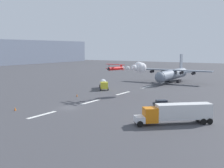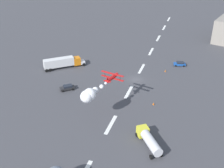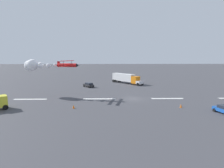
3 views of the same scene
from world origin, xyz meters
The scene contains 13 objects.
ground_plane centered at (0.00, 0.00, 0.00)m, with size 440.00×440.00×0.00m, color #424247.
runway_stripe_4 centered at (-8.49, 0.00, 0.01)m, with size 8.00×0.90×0.01m, color white.
runway_stripe_5 centered at (8.49, 0.00, 0.01)m, with size 8.00×0.90×0.01m, color white.
runway_stripe_6 centered at (25.46, 0.00, 0.01)m, with size 8.00×0.90×0.01m, color white.
runway_stripe_7 centered at (42.44, 0.00, 0.01)m, with size 8.00×0.90×0.01m, color white.
runway_stripe_8 centered at (59.41, 0.00, 0.01)m, with size 8.00×0.90×0.01m, color white.
cargo_transport_plane centered at (58.97, -2.95, 3.37)m, with size 27.78×31.33×11.21m.
stunt_biplane_red centered at (25.57, -4.76, 8.12)m, with size 15.20×7.57×3.24m.
semi_truck_orange centered at (-0.73, -26.07, 2.12)m, with size 11.32×12.61×3.70m.
fuel_tanker_truck centered at (30.27, 10.26, 1.74)m, with size 8.67×7.31×2.90m.
followme_car_yellow centered at (13.01, -17.75, 0.81)m, with size 4.08×4.41×1.52m.
traffic_cone_near centered at (-8.62, 8.14, 0.38)m, with size 0.44×0.44×0.75m, color orange.
traffic_cone_far centered at (13.30, 8.22, 0.38)m, with size 0.44×0.44×0.75m, color orange.
Camera 1 is at (-50.91, -43.43, 13.83)m, focal length 46.55 mm.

